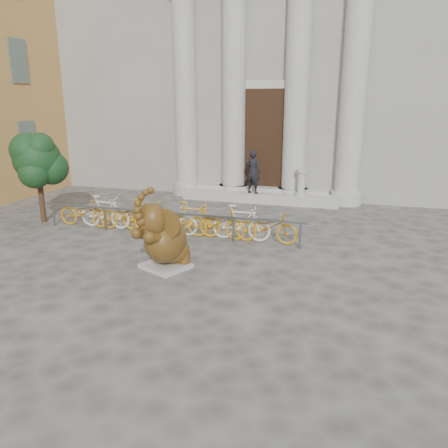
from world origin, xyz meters
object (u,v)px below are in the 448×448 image
(bike_rack, at_px, (170,217))
(tree, at_px, (38,160))
(elephant_statue, at_px, (164,239))
(pedestrian, at_px, (253,172))

(bike_rack, xyz_separation_m, tree, (-4.39, 0.01, 1.48))
(elephant_statue, xyz_separation_m, bike_rack, (-1.00, 2.57, -0.21))
(elephant_statue, relative_size, bike_rack, 0.24)
(bike_rack, relative_size, pedestrian, 4.84)
(elephant_statue, height_order, bike_rack, elephant_statue)
(bike_rack, bearing_deg, pedestrian, 74.21)
(elephant_statue, bearing_deg, pedestrian, 111.76)
(bike_rack, height_order, pedestrian, pedestrian)
(tree, bearing_deg, bike_rack, -0.16)
(bike_rack, height_order, tree, tree)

